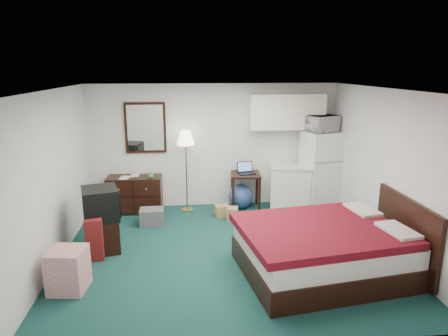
{
  "coord_description": "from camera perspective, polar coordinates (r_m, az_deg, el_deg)",
  "views": [
    {
      "loc": [
        -0.63,
        -5.71,
        2.81
      ],
      "look_at": [
        0.03,
        0.54,
        1.21
      ],
      "focal_mm": 32.0,
      "sensor_mm": 36.0,
      "label": 1
    }
  ],
  "objects": [
    {
      "name": "floor",
      "position": [
        6.4,
        0.25,
        -11.82
      ],
      "size": [
        5.0,
        4.5,
        0.01
      ],
      "primitive_type": "cube",
      "color": "#0A2E2B",
      "rests_on": "ground"
    },
    {
      "name": "ceiling",
      "position": [
        5.76,
        0.28,
        11.14
      ],
      "size": [
        5.0,
        4.5,
        0.01
      ],
      "primitive_type": "cube",
      "color": "white",
      "rests_on": "walls"
    },
    {
      "name": "walls",
      "position": [
        5.96,
        0.26,
        -0.95
      ],
      "size": [
        5.01,
        4.51,
        2.5
      ],
      "color": "white",
      "rests_on": "floor"
    },
    {
      "name": "mirror",
      "position": [
        8.05,
        -11.14,
        5.67
      ],
      "size": [
        0.8,
        0.06,
        1.0
      ],
      "primitive_type": null,
      "color": "white",
      "rests_on": "walls"
    },
    {
      "name": "upper_cabinets",
      "position": [
        8.11,
        8.97,
        7.96
      ],
      "size": [
        1.5,
        0.35,
        0.7
      ],
      "primitive_type": null,
      "color": "white",
      "rests_on": "walls"
    },
    {
      "name": "headboard",
      "position": [
        6.23,
        24.53,
        -8.4
      ],
      "size": [
        0.06,
        1.56,
        1.0
      ],
      "primitive_type": null,
      "color": "black",
      "rests_on": "walls"
    },
    {
      "name": "dresser",
      "position": [
        8.13,
        -12.59,
        -3.67
      ],
      "size": [
        1.07,
        0.52,
        0.72
      ],
      "primitive_type": null,
      "rotation": [
        0.0,
        0.0,
        -0.04
      ],
      "color": "black",
      "rests_on": "floor"
    },
    {
      "name": "floor_lamp",
      "position": [
        7.91,
        -5.39,
        -0.48
      ],
      "size": [
        0.38,
        0.38,
        1.62
      ],
      "primitive_type": null,
      "rotation": [
        0.0,
        0.0,
        -0.1
      ],
      "color": "tan",
      "rests_on": "floor"
    },
    {
      "name": "desk",
      "position": [
        8.12,
        3.07,
        -3.3
      ],
      "size": [
        0.63,
        0.63,
        0.73
      ],
      "primitive_type": null,
      "rotation": [
        0.0,
        0.0,
        -0.09
      ],
      "color": "black",
      "rests_on": "floor"
    },
    {
      "name": "exercise_ball",
      "position": [
        8.17,
        2.41,
        -4.05
      ],
      "size": [
        0.52,
        0.52,
        0.5
      ],
      "primitive_type": "sphere",
      "rotation": [
        0.0,
        0.0,
        -0.03
      ],
      "color": "navy",
      "rests_on": "floor"
    },
    {
      "name": "kitchen_counter",
      "position": [
        8.27,
        9.41,
        -2.7
      ],
      "size": [
        0.89,
        0.75,
        0.86
      ],
      "primitive_type": null,
      "rotation": [
        0.0,
        0.0,
        -0.22
      ],
      "color": "white",
      "rests_on": "floor"
    },
    {
      "name": "fridge",
      "position": [
        8.33,
        13.53,
        -0.24
      ],
      "size": [
        0.77,
        0.77,
        1.57
      ],
      "primitive_type": null,
      "rotation": [
        0.0,
        0.0,
        0.21
      ],
      "color": "white",
      "rests_on": "floor"
    },
    {
      "name": "bed",
      "position": [
        5.81,
        13.86,
        -11.32
      ],
      "size": [
        2.37,
        1.97,
        0.69
      ],
      "primitive_type": null,
      "rotation": [
        0.0,
        0.0,
        0.14
      ],
      "color": "#53070C",
      "rests_on": "floor"
    },
    {
      "name": "tv_stand",
      "position": [
        6.63,
        -16.93,
        -9.06
      ],
      "size": [
        0.61,
        0.64,
        0.51
      ],
      "primitive_type": null,
      "rotation": [
        0.0,
        0.0,
        0.18
      ],
      "color": "black",
      "rests_on": "floor"
    },
    {
      "name": "suitcase",
      "position": [
        6.42,
        -17.9,
        -9.31
      ],
      "size": [
        0.28,
        0.41,
        0.64
      ],
      "primitive_type": null,
      "rotation": [
        0.0,
        0.0,
        0.08
      ],
      "color": "#5B171E",
      "rests_on": "floor"
    },
    {
      "name": "retail_box",
      "position": [
        5.66,
        -21.39,
        -13.39
      ],
      "size": [
        0.5,
        0.5,
        0.56
      ],
      "primitive_type": null,
      "rotation": [
        0.0,
        0.0,
        -0.13
      ],
      "color": "silver",
      "rests_on": "floor"
    },
    {
      "name": "file_bin",
      "position": [
        7.46,
        -10.25,
        -6.88
      ],
      "size": [
        0.43,
        0.33,
        0.3
      ],
      "primitive_type": null,
      "rotation": [
        0.0,
        0.0,
        0.01
      ],
      "color": "#5B5B61",
      "rests_on": "floor"
    },
    {
      "name": "cardboard_box_a",
      "position": [
        7.77,
        -0.3,
        -6.11
      ],
      "size": [
        0.3,
        0.26,
        0.22
      ],
      "primitive_type": null,
      "rotation": [
        0.0,
        0.0,
        0.17
      ],
      "color": "#8C684F",
      "rests_on": "floor"
    },
    {
      "name": "cardboard_box_b",
      "position": [
        7.59,
        1.21,
        -6.55
      ],
      "size": [
        0.25,
        0.27,
        0.24
      ],
      "primitive_type": null,
      "rotation": [
        0.0,
        0.0,
        -0.2
      ],
      "color": "#8C684F",
      "rests_on": "floor"
    },
    {
      "name": "laptop",
      "position": [
        7.98,
        3.28,
        -0.05
      ],
      "size": [
        0.37,
        0.32,
        0.22
      ],
      "primitive_type": null,
      "rotation": [
        0.0,
        0.0,
        0.2
      ],
      "color": "black",
      "rests_on": "desk"
    },
    {
      "name": "crt_tv",
      "position": [
        6.47,
        -17.26,
        -4.9
      ],
      "size": [
        0.67,
        0.7,
        0.5
      ],
      "primitive_type": null,
      "rotation": [
        0.0,
        0.0,
        0.26
      ],
      "color": "black",
      "rests_on": "tv_stand"
    },
    {
      "name": "microwave",
      "position": [
        8.1,
        13.91,
        6.43
      ],
      "size": [
        0.67,
        0.56,
        0.4
      ],
      "primitive_type": "imported",
      "rotation": [
        0.0,
        0.0,
        0.49
      ],
      "color": "white",
      "rests_on": "fridge"
    },
    {
      "name": "book_a",
      "position": [
        7.95,
        -14.69,
        -0.58
      ],
      "size": [
        0.18,
        0.03,
        0.25
      ],
      "primitive_type": "imported",
      "rotation": [
        0.0,
        0.0,
        -0.08
      ],
      "color": "#8C684F",
      "rests_on": "dresser"
    },
    {
      "name": "book_b",
      "position": [
        8.06,
        -13.25,
        -0.37
      ],
      "size": [
        0.17,
        0.03,
        0.23
      ],
      "primitive_type": "imported",
      "rotation": [
        0.0,
        0.0,
        -0.04
      ],
      "color": "#8C684F",
      "rests_on": "dresser"
    },
    {
      "name": "mug",
      "position": [
        7.86,
        -10.44,
        -0.99
      ],
      "size": [
        0.14,
        0.12,
        0.13
      ],
      "primitive_type": "imported",
      "rotation": [
        0.0,
        0.0,
        -0.2
      ],
      "color": "#539C4F",
      "rests_on": "dresser"
    }
  ]
}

